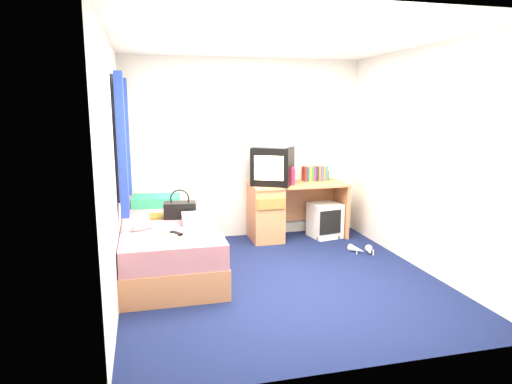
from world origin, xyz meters
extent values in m
plane|color=#0C1438|center=(0.00, 0.00, 0.00)|extent=(3.40, 3.40, 0.00)
plane|color=white|center=(0.00, 0.00, 2.40)|extent=(3.40, 3.40, 0.00)
plane|color=silver|center=(0.00, 1.70, 1.20)|extent=(3.20, 0.00, 3.20)
plane|color=silver|center=(0.00, -1.70, 1.20)|extent=(3.20, 0.00, 3.20)
plane|color=silver|center=(-1.60, 0.00, 1.20)|extent=(0.00, 3.40, 3.40)
plane|color=silver|center=(1.60, 0.00, 1.20)|extent=(0.00, 3.40, 3.40)
cube|color=tan|center=(-1.10, 0.58, 0.15)|extent=(1.00, 2.00, 0.30)
cube|color=olive|center=(-0.60, 0.18, 0.16)|extent=(0.02, 0.70, 0.18)
cube|color=silver|center=(-1.10, 0.58, 0.42)|extent=(0.98, 1.98, 0.24)
cube|color=teal|center=(-1.20, 1.43, 0.60)|extent=(0.62, 0.43, 0.13)
cube|color=tan|center=(0.67, 1.42, 0.73)|extent=(1.30, 0.55, 0.03)
cube|color=tan|center=(0.22, 1.42, 0.36)|extent=(0.40, 0.52, 0.72)
cube|color=tan|center=(1.30, 1.42, 0.36)|extent=(0.04, 0.52, 0.72)
cube|color=tan|center=(0.92, 1.67, 0.45)|extent=(0.78, 0.03, 0.55)
cube|color=white|center=(1.05, 1.36, 0.23)|extent=(0.44, 0.44, 0.47)
cube|color=black|center=(0.32, 1.44, 1.00)|extent=(0.66, 0.65, 0.50)
cube|color=#F2E799|center=(0.21, 1.24, 1.00)|extent=(0.34, 0.20, 0.31)
cube|color=silver|center=(0.32, 1.44, 1.29)|extent=(0.55, 0.52, 0.08)
cube|color=maroon|center=(0.82, 1.60, 0.85)|extent=(0.03, 0.13, 0.20)
cube|color=navy|center=(0.86, 1.60, 0.85)|extent=(0.03, 0.13, 0.20)
cube|color=gold|center=(0.89, 1.60, 0.85)|extent=(0.03, 0.13, 0.20)
cube|color=#337F33|center=(0.93, 1.60, 0.85)|extent=(0.03, 0.13, 0.20)
cube|color=#7F337F|center=(0.96, 1.60, 0.85)|extent=(0.03, 0.13, 0.20)
cube|color=#262626|center=(1.00, 1.60, 0.85)|extent=(0.03, 0.13, 0.20)
cube|color=#B26633|center=(1.03, 1.60, 0.85)|extent=(0.03, 0.13, 0.20)
cube|color=#4C4C99|center=(1.07, 1.60, 0.85)|extent=(0.03, 0.13, 0.20)
cube|color=olive|center=(1.10, 1.60, 0.85)|extent=(0.03, 0.13, 0.20)
cube|color=#337272|center=(1.14, 1.60, 0.85)|extent=(0.03, 0.13, 0.20)
cube|color=black|center=(1.14, 1.61, 0.82)|extent=(0.05, 0.12, 0.14)
cylinder|color=#E5204E|center=(0.57, 1.35, 0.86)|extent=(0.09, 0.09, 0.21)
cylinder|color=white|center=(0.57, 1.53, 0.84)|extent=(0.06, 0.06, 0.19)
cube|color=black|center=(-0.96, 0.74, 0.63)|extent=(0.37, 0.23, 0.18)
torus|color=black|center=(-0.96, 0.74, 0.76)|extent=(0.22, 0.04, 0.22)
cube|color=silver|center=(-0.80, 0.44, 0.59)|extent=(0.33, 0.27, 0.11)
cube|color=gold|center=(-1.18, 0.85, 0.55)|extent=(0.22, 0.28, 0.01)
cylinder|color=white|center=(-1.37, 0.32, 0.58)|extent=(0.21, 0.16, 0.07)
cube|color=yellow|center=(-1.13, 0.08, 0.55)|extent=(0.20, 0.20, 0.01)
cube|color=black|center=(-1.05, 0.08, 0.55)|extent=(0.12, 0.16, 0.02)
cube|color=silver|center=(-1.58, 0.90, 1.45)|extent=(0.02, 0.90, 1.10)
cube|color=white|center=(-1.57, 0.90, 2.04)|extent=(0.06, 1.06, 0.08)
cube|color=white|center=(-1.57, 0.90, 0.86)|extent=(0.06, 1.06, 0.08)
cube|color=navy|center=(-1.53, 0.31, 1.40)|extent=(0.08, 0.24, 1.40)
cube|color=navy|center=(-1.53, 1.49, 1.40)|extent=(0.08, 0.24, 1.40)
cone|color=silver|center=(1.17, 0.62, 0.04)|extent=(0.18, 0.24, 0.09)
cone|color=silver|center=(1.29, 0.53, 0.04)|extent=(0.17, 0.24, 0.09)
camera|label=1|loc=(-1.33, -4.30, 1.79)|focal=32.00mm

